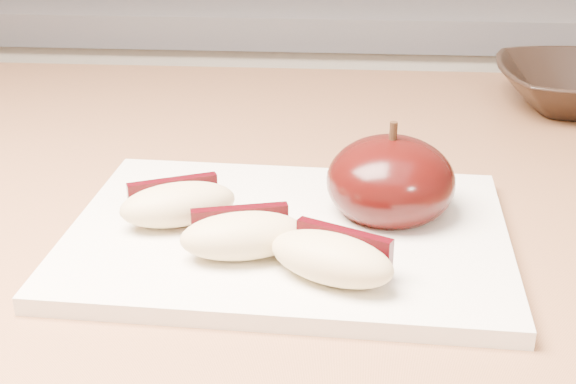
{
  "coord_description": "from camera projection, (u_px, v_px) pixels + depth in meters",
  "views": [
    {
      "loc": [
        0.08,
        -0.04,
        1.14
      ],
      "look_at": [
        0.05,
        0.41,
        0.94
      ],
      "focal_mm": 50.0,
      "sensor_mm": 36.0,
      "label": 1
    }
  ],
  "objects": [
    {
      "name": "apple_wedge_b",
      "position": [
        243.0,
        234.0,
        0.47
      ],
      "size": [
        0.08,
        0.05,
        0.03
      ],
      "rotation": [
        0.0,
        0.0,
        0.25
      ],
      "color": "#D9C08A",
      "rests_on": "cutting_board"
    },
    {
      "name": "apple_half",
      "position": [
        390.0,
        181.0,
        0.52
      ],
      "size": [
        0.09,
        0.09,
        0.07
      ],
      "rotation": [
        0.0,
        0.0,
        -0.05
      ],
      "color": "black",
      "rests_on": "cutting_board"
    },
    {
      "name": "apple_wedge_a",
      "position": [
        178.0,
        203.0,
        0.51
      ],
      "size": [
        0.08,
        0.06,
        0.03
      ],
      "rotation": [
        0.0,
        0.0,
        0.41
      ],
      "color": "#D9C08A",
      "rests_on": "cutting_board"
    },
    {
      "name": "apple_wedge_c",
      "position": [
        333.0,
        257.0,
        0.45
      ],
      "size": [
        0.08,
        0.06,
        0.03
      ],
      "rotation": [
        0.0,
        0.0,
        -0.45
      ],
      "color": "#D9C08A",
      "rests_on": "cutting_board"
    },
    {
      "name": "cutting_board",
      "position": [
        288.0,
        235.0,
        0.51
      ],
      "size": [
        0.29,
        0.21,
        0.01
      ],
      "primitive_type": "cube",
      "rotation": [
        0.0,
        0.0,
        -0.04
      ],
      "color": "white",
      "rests_on": "island_counter"
    },
    {
      "name": "back_cabinet",
      "position": [
        294.0,
        246.0,
        1.41
      ],
      "size": [
        2.4,
        0.62,
        0.94
      ],
      "color": "silver",
      "rests_on": "ground"
    }
  ]
}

